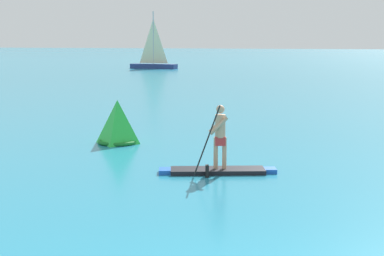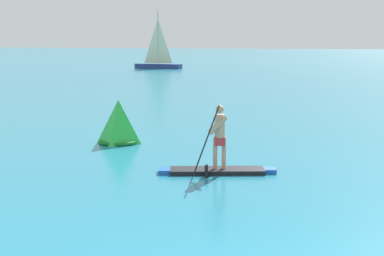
{
  "view_description": "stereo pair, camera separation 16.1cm",
  "coord_description": "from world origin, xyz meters",
  "views": [
    {
      "loc": [
        1.14,
        -6.17,
        3.33
      ],
      "look_at": [
        -3.61,
        8.84,
        0.92
      ],
      "focal_mm": 53.81,
      "sensor_mm": 36.0,
      "label": 1
    },
    {
      "loc": [
        1.29,
        -6.12,
        3.33
      ],
      "look_at": [
        -3.61,
        8.84,
        0.92
      ],
      "focal_mm": 53.81,
      "sensor_mm": 36.0,
      "label": 2
    }
  ],
  "objects": [
    {
      "name": "paddleboarder_mid_center",
      "position": [
        -2.53,
        7.59,
        0.36
      ],
      "size": [
        2.95,
        1.41,
        1.8
      ],
      "rotation": [
        0.0,
        0.0,
        3.48
      ],
      "color": "black",
      "rests_on": "ground"
    },
    {
      "name": "race_marker_buoy",
      "position": [
        -6.74,
        10.72,
        0.64
      ],
      "size": [
        1.31,
        1.31,
        1.42
      ],
      "color": "green",
      "rests_on": "ground"
    },
    {
      "name": "sailboat_left_horizon",
      "position": [
        -23.82,
        57.65,
        0.95
      ],
      "size": [
        5.74,
        1.61,
        6.68
      ],
      "rotation": [
        0.0,
        0.0,
        3.08
      ],
      "color": "navy",
      "rests_on": "ground"
    }
  ]
}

